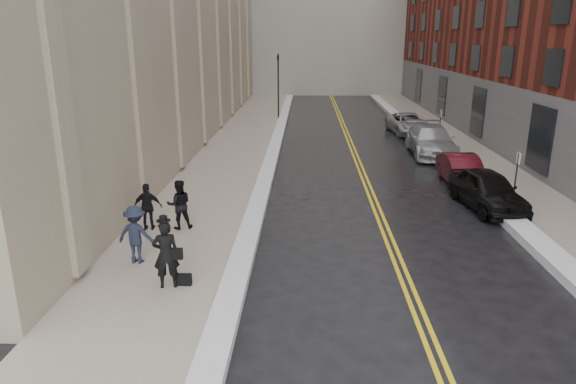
# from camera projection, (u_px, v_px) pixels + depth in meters

# --- Properties ---
(ground) EXTENTS (160.00, 160.00, 0.00)m
(ground) POSITION_uv_depth(u_px,v_px,m) (317.00, 304.00, 13.02)
(ground) COLOR black
(ground) RESTS_ON ground
(sidewalk_left) EXTENTS (4.00, 64.00, 0.15)m
(sidewalk_left) POSITION_uv_depth(u_px,v_px,m) (231.00, 157.00, 28.45)
(sidewalk_left) COLOR gray
(sidewalk_left) RESTS_ON ground
(sidewalk_right) EXTENTS (3.00, 64.00, 0.15)m
(sidewalk_right) POSITION_uv_depth(u_px,v_px,m) (477.00, 159.00, 27.98)
(sidewalk_right) COLOR gray
(sidewalk_right) RESTS_ON ground
(lane_stripe_a) EXTENTS (0.12, 64.00, 0.01)m
(lane_stripe_a) POSITION_uv_depth(u_px,v_px,m) (355.00, 160.00, 28.23)
(lane_stripe_a) COLOR gold
(lane_stripe_a) RESTS_ON ground
(lane_stripe_b) EXTENTS (0.12, 64.00, 0.01)m
(lane_stripe_b) POSITION_uv_depth(u_px,v_px,m) (359.00, 160.00, 28.22)
(lane_stripe_b) COLOR gold
(lane_stripe_b) RESTS_ON ground
(snow_ridge_left) EXTENTS (0.70, 60.80, 0.26)m
(snow_ridge_left) POSITION_uv_depth(u_px,v_px,m) (272.00, 157.00, 28.35)
(snow_ridge_left) COLOR silver
(snow_ridge_left) RESTS_ON ground
(snow_ridge_right) EXTENTS (0.85, 60.80, 0.30)m
(snow_ridge_right) POSITION_uv_depth(u_px,v_px,m) (442.00, 158.00, 28.02)
(snow_ridge_right) COLOR silver
(snow_ridge_right) RESTS_ON ground
(traffic_signal) EXTENTS (0.18, 0.15, 5.20)m
(traffic_signal) POSITION_uv_depth(u_px,v_px,m) (278.00, 81.00, 40.89)
(traffic_signal) COLOR black
(traffic_signal) RESTS_ON ground
(parking_sign_near) EXTENTS (0.06, 0.35, 2.23)m
(parking_sign_near) POSITION_uv_depth(u_px,v_px,m) (516.00, 174.00, 20.00)
(parking_sign_near) COLOR black
(parking_sign_near) RESTS_ON ground
(parking_sign_far) EXTENTS (0.06, 0.35, 2.23)m
(parking_sign_far) POSITION_uv_depth(u_px,v_px,m) (440.00, 124.00, 31.47)
(parking_sign_far) COLOR black
(parking_sign_far) RESTS_ON ground
(car_black) EXTENTS (2.32, 4.63, 1.52)m
(car_black) POSITION_uv_depth(u_px,v_px,m) (487.00, 190.00, 20.07)
(car_black) COLOR black
(car_black) RESTS_ON ground
(car_maroon) EXTENTS (1.48, 4.11, 1.35)m
(car_maroon) POSITION_uv_depth(u_px,v_px,m) (462.00, 170.00, 23.36)
(car_maroon) COLOR #3F0B12
(car_maroon) RESTS_ON ground
(car_silver_near) EXTENTS (2.52, 5.77, 1.65)m
(car_silver_near) POSITION_uv_depth(u_px,v_px,m) (431.00, 141.00, 29.20)
(car_silver_near) COLOR #9C9FA4
(car_silver_near) RESTS_ON ground
(car_silver_far) EXTENTS (2.75, 5.20, 1.39)m
(car_silver_far) POSITION_uv_depth(u_px,v_px,m) (409.00, 124.00, 35.64)
(car_silver_far) COLOR #A3A6AC
(car_silver_far) RESTS_ON ground
(pedestrian_main) EXTENTS (0.76, 0.58, 1.86)m
(pedestrian_main) POSITION_uv_depth(u_px,v_px,m) (166.00, 254.00, 13.34)
(pedestrian_main) COLOR black
(pedestrian_main) RESTS_ON sidewalk_left
(pedestrian_a) EXTENTS (0.99, 0.87, 1.72)m
(pedestrian_a) POSITION_uv_depth(u_px,v_px,m) (179.00, 204.00, 17.51)
(pedestrian_a) COLOR black
(pedestrian_a) RESTS_ON sidewalk_left
(pedestrian_b) EXTENTS (1.20, 0.80, 1.73)m
(pedestrian_b) POSITION_uv_depth(u_px,v_px,m) (136.00, 234.00, 14.85)
(pedestrian_b) COLOR #1A1F2F
(pedestrian_b) RESTS_ON sidewalk_left
(pedestrian_c) EXTENTS (1.00, 0.51, 1.63)m
(pedestrian_c) POSITION_uv_depth(u_px,v_px,m) (148.00, 207.00, 17.42)
(pedestrian_c) COLOR black
(pedestrian_c) RESTS_ON sidewalk_left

